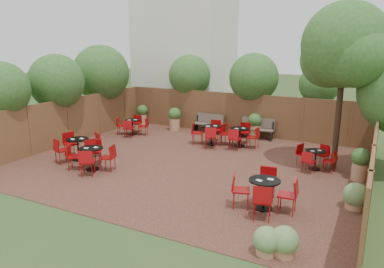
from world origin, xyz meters
The scene contains 13 objects.
ground centered at (0.00, 0.00, 0.00)m, with size 80.00×80.00×0.00m, color #354F23.
courtyard_paving centered at (0.00, 0.00, 0.01)m, with size 12.00×10.00×0.02m, color #3B1C18.
fence_back centered at (0.00, 5.00, 1.00)m, with size 12.00×0.08×2.00m, color brown.
fence_left centered at (-6.00, 0.00, 1.00)m, with size 0.08×10.00×2.00m, color brown.
fence_right centered at (6.00, 0.00, 1.00)m, with size 0.08×10.00×2.00m, color brown.
neighbour_building centered at (-4.50, 8.00, 4.00)m, with size 5.00×4.00×8.00m, color silver.
overhang_foliage centered at (-1.72, 2.64, 2.74)m, with size 15.97×10.35×2.80m.
courtyard_tree centered at (4.76, 1.80, 4.11)m, with size 2.91×2.83×5.67m.
park_bench_left centered at (-1.39, 4.63, 0.50)m, with size 1.52×0.57×0.93m.
park_bench_right centered at (1.09, 4.63, 0.51)m, with size 1.58×0.63×0.95m.
bistro_tables centered at (-0.52, 0.30, 0.48)m, with size 10.14×7.13×0.95m.
planters centered at (-0.46, 3.73, 0.62)m, with size 11.60×4.26×1.17m.
low_shrubs centered at (4.94, -3.18, 0.34)m, with size 2.11×3.86×0.72m.
Camera 1 is at (6.02, -11.48, 4.39)m, focal length 34.52 mm.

